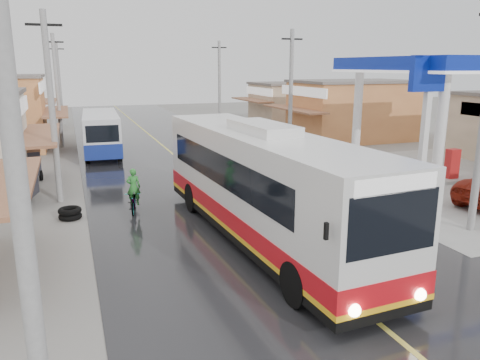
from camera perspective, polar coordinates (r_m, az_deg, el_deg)
The scene contains 12 objects.
ground at distance 14.92m, azimuth 6.92°, elevation -9.23°, with size 120.00×120.00×0.00m, color slate.
road at distance 28.52m, azimuth -6.76°, elevation 1.96°, with size 12.00×90.00×0.02m, color black.
centre_line at distance 28.52m, azimuth -6.76°, elevation 1.99°, with size 0.15×90.00×0.01m, color #D8CC4C.
shopfronts_right at distance 32.78m, azimuth 21.07°, elevation 2.65°, with size 11.00×44.00×4.80m, color #B6B2A0, non-canonical shape.
utility_poles_left at distance 28.80m, azimuth -20.90°, elevation 1.23°, with size 1.60×50.00×8.00m, color gray, non-canonical shape.
utility_poles_right at distance 30.84m, azimuth 6.01°, elevation 2.86°, with size 1.60×36.00×8.00m, color gray, non-canonical shape.
coach_bus at distance 15.63m, azimuth 2.57°, elevation -0.61°, with size 3.53×12.92×3.99m.
second_bus at distance 32.66m, azimuth -16.56°, elevation 5.59°, with size 2.57×8.30×2.72m.
cyclist at distance 19.39m, azimuth -12.84°, elevation -2.13°, with size 0.91×1.80×1.85m.
tricycle_near at distance 21.87m, azimuth -25.89°, elevation -0.31°, with size 1.96×2.56×1.76m.
tricycle_far at distance 26.92m, azimuth -24.80°, elevation 2.06°, with size 1.84×2.22×1.63m.
tyre_stack at distance 19.35m, azimuth -20.01°, elevation -3.83°, with size 0.89×0.89×0.45m.
Camera 1 is at (-6.33, -12.20, 5.81)m, focal length 35.00 mm.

